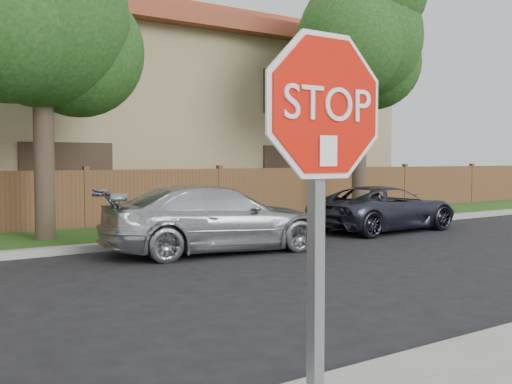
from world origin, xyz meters
TOP-DOWN VIEW (x-y plane):
  - tree_mid at (2.52, 9.57)m, footprint 4.80×3.90m
  - tree_right at (12.02, 9.57)m, footprint 4.80×3.90m
  - stop_sign at (0.85, -1.48)m, footprint 1.01×0.13m
  - sedan_right at (5.07, 6.67)m, footprint 4.87×2.51m
  - sedan_far_right at (10.58, 7.27)m, footprint 4.31×2.11m

SIDE VIEW (x-z plane):
  - sedan_far_right at x=10.58m, z-range 0.00..1.18m
  - sedan_right at x=5.07m, z-range 0.00..1.35m
  - stop_sign at x=0.85m, z-range 0.55..3.11m
  - tree_mid at x=2.52m, z-range 1.20..8.55m
  - tree_right at x=12.02m, z-range 1.47..9.67m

